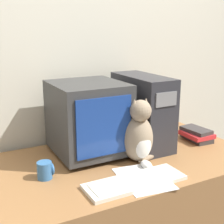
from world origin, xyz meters
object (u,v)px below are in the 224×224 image
(cat, at_px, (138,135))
(mug, at_px, (45,170))
(computer_tower, at_px, (142,111))
(book_stack, at_px, (197,134))
(pen, at_px, (95,183))
(crt_monitor, at_px, (88,118))
(keyboard, at_px, (135,182))

(cat, xyz_separation_m, mug, (-0.50, 0.03, -0.10))
(computer_tower, height_order, book_stack, computer_tower)
(computer_tower, relative_size, pen, 3.28)
(pen, bearing_deg, mug, 139.31)
(cat, bearing_deg, mug, -178.03)
(computer_tower, distance_m, pen, 0.60)
(book_stack, relative_size, pen, 1.47)
(computer_tower, distance_m, cat, 0.26)
(crt_monitor, xyz_separation_m, cat, (0.19, -0.21, -0.07))
(book_stack, height_order, pen, book_stack)
(computer_tower, bearing_deg, cat, -127.45)
(keyboard, height_order, mug, mug)
(book_stack, relative_size, mug, 2.47)
(crt_monitor, distance_m, book_stack, 0.72)
(computer_tower, xyz_separation_m, book_stack, (0.35, -0.10, -0.17))
(book_stack, distance_m, pen, 0.84)
(keyboard, relative_size, book_stack, 2.35)
(computer_tower, relative_size, keyboard, 0.95)
(keyboard, xyz_separation_m, mug, (-0.35, 0.24, 0.03))
(cat, bearing_deg, crt_monitor, 138.65)
(computer_tower, relative_size, cat, 1.30)
(computer_tower, bearing_deg, keyboard, -126.24)
(book_stack, bearing_deg, computer_tower, 163.59)
(mug, bearing_deg, cat, -3.65)
(pen, distance_m, mug, 0.24)
(cat, height_order, book_stack, cat)
(computer_tower, bearing_deg, pen, -145.25)
(cat, distance_m, book_stack, 0.52)
(mug, bearing_deg, keyboard, -35.14)
(crt_monitor, bearing_deg, computer_tower, -2.17)
(crt_monitor, height_order, mug, crt_monitor)
(crt_monitor, xyz_separation_m, book_stack, (0.69, -0.12, -0.17))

